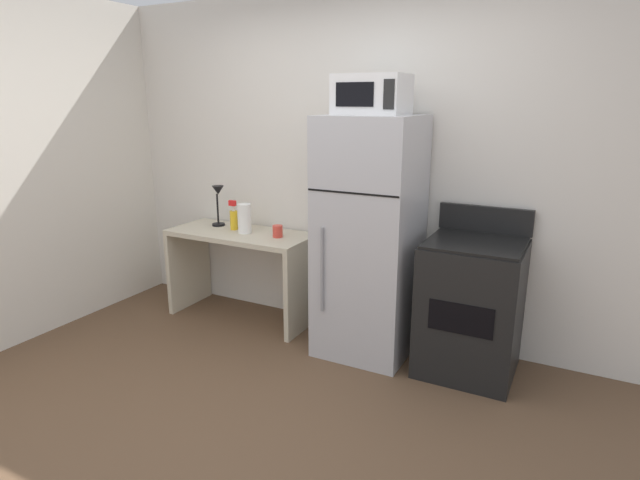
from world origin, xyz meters
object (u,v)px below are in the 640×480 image
(desk_lamp, at_px, (218,199))
(spray_bottle, at_px, (234,218))
(desk, at_px, (242,258))
(paper_towel_roll, at_px, (245,219))
(refrigerator, at_px, (369,238))
(microwave, at_px, (372,95))
(oven_range, at_px, (471,306))
(coffee_mug, at_px, (278,231))

(desk_lamp, height_order, spray_bottle, desk_lamp)
(desk, relative_size, paper_towel_roll, 5.05)
(refrigerator, bearing_deg, desk, 177.26)
(microwave, relative_size, oven_range, 0.42)
(spray_bottle, bearing_deg, desk_lamp, 169.02)
(spray_bottle, distance_m, microwave, 1.61)
(refrigerator, xyz_separation_m, oven_range, (0.73, 0.02, -0.39))
(paper_towel_roll, bearing_deg, oven_range, -0.76)
(coffee_mug, xyz_separation_m, spray_bottle, (-0.46, 0.04, 0.05))
(oven_range, bearing_deg, desk_lamp, 177.09)
(paper_towel_roll, height_order, oven_range, oven_range)
(microwave, bearing_deg, oven_range, 3.43)
(spray_bottle, relative_size, oven_range, 0.23)
(desk_lamp, distance_m, oven_range, 2.24)
(desk_lamp, xyz_separation_m, paper_towel_roll, (0.33, -0.09, -0.12))
(paper_towel_roll, bearing_deg, refrigerator, -2.43)
(desk, distance_m, microwave, 1.76)
(oven_range, bearing_deg, paper_towel_roll, 179.24)
(desk, relative_size, coffee_mug, 12.76)
(spray_bottle, bearing_deg, coffee_mug, -5.22)
(desk, height_order, spray_bottle, spray_bottle)
(desk_lamp, relative_size, refrigerator, 0.21)
(desk, xyz_separation_m, spray_bottle, (-0.10, 0.04, 0.32))
(spray_bottle, xyz_separation_m, microwave, (1.26, -0.12, 0.99))
(desk, relative_size, spray_bottle, 4.87)
(coffee_mug, xyz_separation_m, microwave, (0.80, -0.08, 1.04))
(desk, bearing_deg, paper_towel_roll, -9.24)
(coffee_mug, bearing_deg, desk_lamp, 173.12)
(coffee_mug, distance_m, oven_range, 1.57)
(coffee_mug, bearing_deg, spray_bottle, 174.78)
(spray_bottle, bearing_deg, refrigerator, -4.44)
(desk, distance_m, paper_towel_roll, 0.35)
(coffee_mug, relative_size, microwave, 0.21)
(desk, distance_m, coffee_mug, 0.45)
(spray_bottle, height_order, refrigerator, refrigerator)
(refrigerator, distance_m, oven_range, 0.83)
(desk, height_order, desk_lamp, desk_lamp)
(microwave, bearing_deg, desk_lamp, 173.89)
(spray_bottle, relative_size, microwave, 0.54)
(coffee_mug, height_order, paper_towel_roll, paper_towel_roll)
(spray_bottle, relative_size, refrigerator, 0.15)
(desk_lamp, xyz_separation_m, coffee_mug, (0.64, -0.08, -0.19))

